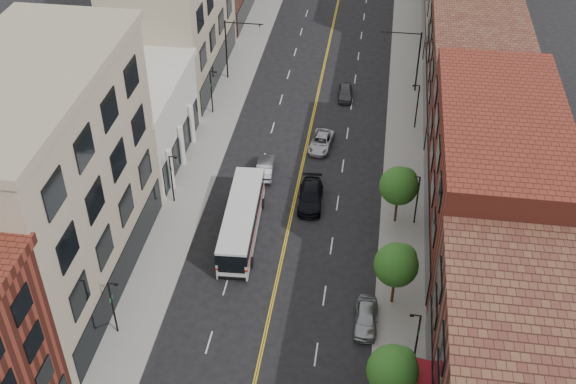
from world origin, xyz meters
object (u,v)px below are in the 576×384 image
at_px(car_lane_c, 345,92).
at_px(car_parked_far, 366,318).
at_px(car_lane_b, 321,142).
at_px(car_lane_a, 310,196).
at_px(city_bus, 242,219).
at_px(car_lane_behind, 265,167).

bearing_deg(car_lane_c, car_parked_far, -87.18).
distance_m(car_parked_far, car_lane_c, 34.31).
xyz_separation_m(car_parked_far, car_lane_c, (-4.25, 34.04, -0.06)).
bearing_deg(car_parked_far, car_lane_c, 96.83).
distance_m(car_lane_b, car_lane_c, 10.60).
bearing_deg(car_lane_a, city_bus, -138.19).
xyz_separation_m(car_lane_behind, car_lane_c, (6.55, 15.83, -0.06)).
height_order(car_lane_a, car_lane_b, car_lane_a).
bearing_deg(car_lane_a, car_lane_b, 87.09).
bearing_deg(city_bus, car_lane_a, 41.78).
xyz_separation_m(car_lane_behind, car_lane_a, (4.90, -4.01, 0.05)).
distance_m(city_bus, car_lane_b, 15.67).
bearing_deg(car_lane_b, car_lane_a, -83.59).
height_order(city_bus, car_lane_a, city_bus).
xyz_separation_m(car_parked_far, car_lane_a, (-5.90, 14.20, 0.05)).
relative_size(car_lane_behind, car_lane_a, 0.83).
relative_size(car_lane_behind, car_lane_b, 0.96).
xyz_separation_m(car_parked_far, car_lane_behind, (-10.80, 18.22, -0.00)).
distance_m(car_parked_far, car_lane_behind, 21.18).
bearing_deg(car_lane_a, car_parked_far, -70.35).
relative_size(car_parked_far, car_lane_b, 0.93).
bearing_deg(car_lane_b, car_lane_c, 87.46).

